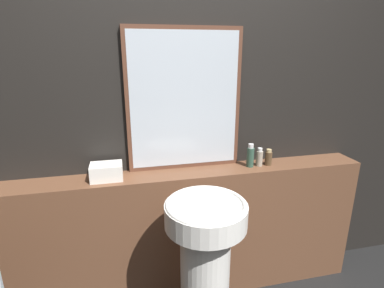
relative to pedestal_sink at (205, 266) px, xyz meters
name	(u,v)px	position (x,y,z in m)	size (l,w,h in m)	color
wall_back	(183,117)	(0.00, 0.58, 0.70)	(8.00, 0.06, 2.50)	black
vanity_counter	(188,234)	(0.00, 0.44, -0.09)	(2.41, 0.23, 0.92)	brown
pedestal_sink	(205,266)	(0.00, 0.00, 0.00)	(0.43, 0.43, 0.93)	silver
mirror	(184,101)	(0.00, 0.53, 0.82)	(0.73, 0.03, 0.89)	#563323
towel_stack	(107,172)	(-0.50, 0.44, 0.42)	(0.19, 0.13, 0.10)	silver
shampoo_bottle	(250,156)	(0.43, 0.44, 0.45)	(0.05, 0.05, 0.16)	#2D4C3D
conditioner_bottle	(259,158)	(0.49, 0.44, 0.43)	(0.04, 0.04, 0.13)	gray
lotion_bottle	(268,158)	(0.56, 0.44, 0.43)	(0.05, 0.05, 0.11)	#4C3823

